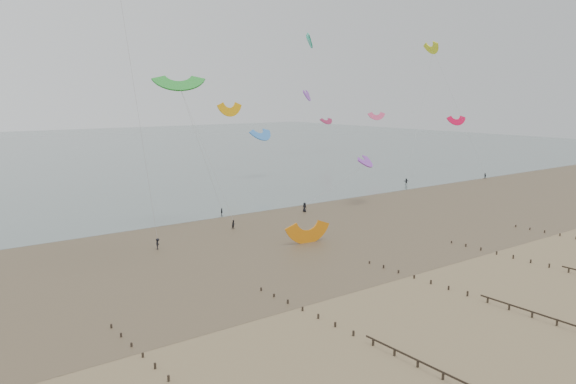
# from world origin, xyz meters

# --- Properties ---
(ground) EXTENTS (500.00, 500.00, 0.00)m
(ground) POSITION_xyz_m (0.00, 0.00, 0.00)
(ground) COLOR brown
(ground) RESTS_ON ground
(sea_and_shore) EXTENTS (500.00, 665.00, 0.03)m
(sea_and_shore) POSITION_xyz_m (-4.08, 34.40, 0.01)
(sea_and_shore) COLOR #475654
(sea_and_shore) RESTS_ON ground
(kitesurfers) EXTENTS (123.64, 20.86, 1.89)m
(kitesurfers) POSITION_xyz_m (19.01, 46.55, 0.83)
(kitesurfers) COLOR black
(kitesurfers) RESTS_ON ground
(grounded_kite) EXTENTS (7.18, 5.90, 3.64)m
(grounded_kite) POSITION_xyz_m (4.19, 25.70, 0.00)
(grounded_kite) COLOR orange
(grounded_kite) RESTS_ON ground
(kites_airborne) EXTENTS (236.04, 114.40, 38.93)m
(kites_airborne) POSITION_xyz_m (-24.06, 90.53, 20.02)
(kites_airborne) COLOR blue
(kites_airborne) RESTS_ON ground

